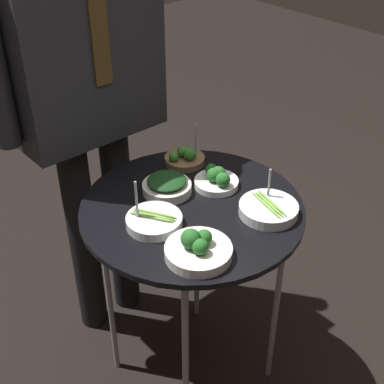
% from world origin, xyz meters
% --- Properties ---
extents(ground_plane, '(8.00, 8.00, 0.00)m').
position_xyz_m(ground_plane, '(0.00, 0.00, 0.00)').
color(ground_plane, black).
extents(serving_cart, '(0.67, 0.67, 0.76)m').
position_xyz_m(serving_cart, '(0.00, 0.00, 0.70)').
color(serving_cart, black).
rests_on(serving_cart, ground_plane).
extents(bowl_asparagus_front_left, '(0.17, 0.17, 0.12)m').
position_xyz_m(bowl_asparagus_front_left, '(0.14, -0.17, 0.78)').
color(bowl_asparagus_front_left, silver).
rests_on(bowl_asparagus_front_left, serving_cart).
extents(bowl_asparagus_mid_left, '(0.16, 0.16, 0.15)m').
position_xyz_m(bowl_asparagus_mid_left, '(-0.14, 0.00, 0.77)').
color(bowl_asparagus_mid_left, silver).
rests_on(bowl_asparagus_mid_left, serving_cart).
extents(bowl_broccoli_front_right, '(0.14, 0.14, 0.07)m').
position_xyz_m(bowl_broccoli_front_right, '(0.13, 0.03, 0.78)').
color(bowl_broccoli_front_right, white).
rests_on(bowl_broccoli_front_right, serving_cart).
extents(bowl_spinach_far_rim, '(0.15, 0.15, 0.05)m').
position_xyz_m(bowl_spinach_far_rim, '(-0.01, 0.11, 0.78)').
color(bowl_spinach_far_rim, silver).
rests_on(bowl_spinach_far_rim, serving_cart).
extents(bowl_broccoli_back_right, '(0.13, 0.13, 0.14)m').
position_xyz_m(bowl_broccoli_back_right, '(0.14, 0.20, 0.78)').
color(bowl_broccoli_back_right, brown).
rests_on(bowl_broccoli_back_right, serving_cart).
extents(bowl_broccoli_mid_right, '(0.18, 0.18, 0.08)m').
position_xyz_m(bowl_broccoli_mid_right, '(-0.14, -0.18, 0.78)').
color(bowl_broccoli_mid_right, silver).
rests_on(bowl_broccoli_mid_right, serving_cart).
extents(waiter_figure, '(0.63, 0.24, 1.71)m').
position_xyz_m(waiter_figure, '(-0.05, 0.46, 1.09)').
color(waiter_figure, black).
rests_on(waiter_figure, ground_plane).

